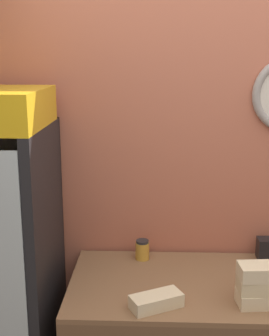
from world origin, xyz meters
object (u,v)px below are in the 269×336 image
at_px(napkin_dispenser, 267,249).
at_px(sandwich_stack_top, 263,272).
at_px(sandwich_stack_bottom, 261,298).
at_px(condiment_jar, 142,250).
at_px(sandwich_stack_middle, 262,285).
at_px(sandwich_flat_left, 156,301).

bearing_deg(napkin_dispenser, sandwich_stack_top, -105.89).
xyz_separation_m(sandwich_stack_bottom, condiment_jar, (-0.56, 0.47, 0.02)).
relative_size(sandwich_stack_middle, sandwich_flat_left, 0.86).
height_order(sandwich_stack_top, napkin_dispenser, sandwich_stack_top).
relative_size(sandwich_stack_middle, sandwich_stack_top, 0.99).
relative_size(sandwich_stack_middle, napkin_dispenser, 1.86).
height_order(sandwich_flat_left, napkin_dispenser, napkin_dispenser).
distance_m(sandwich_stack_bottom, sandwich_stack_top, 0.13).
bearing_deg(sandwich_stack_top, sandwich_stack_bottom, 0.00).
relative_size(sandwich_stack_middle, condiment_jar, 2.00).
distance_m(sandwich_stack_middle, condiment_jar, 0.73).
xyz_separation_m(condiment_jar, napkin_dispenser, (0.70, 0.03, 0.01)).
height_order(sandwich_stack_bottom, napkin_dispenser, napkin_dispenser).
bearing_deg(sandwich_stack_middle, sandwich_stack_bottom, 0.00).
bearing_deg(napkin_dispenser, sandwich_stack_middle, -105.89).
bearing_deg(sandwich_stack_bottom, sandwich_flat_left, -175.00).
height_order(sandwich_stack_bottom, condiment_jar, condiment_jar).
bearing_deg(sandwich_stack_bottom, sandwich_stack_middle, 180.00).
bearing_deg(sandwich_stack_top, condiment_jar, 139.96).
height_order(sandwich_stack_bottom, sandwich_stack_middle, sandwich_stack_middle).
distance_m(sandwich_stack_bottom, sandwich_stack_middle, 0.07).
distance_m(sandwich_stack_bottom, sandwich_flat_left, 0.48).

